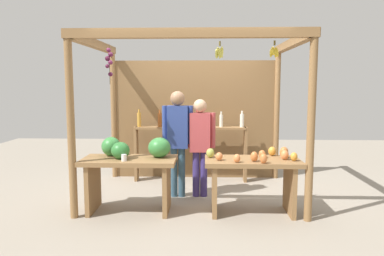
# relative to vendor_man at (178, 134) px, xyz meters

# --- Properties ---
(ground_plane) EXTENTS (12.00, 12.00, 0.00)m
(ground_plane) POSITION_rel_vendor_man_xyz_m (0.23, 0.12, -1.00)
(ground_plane) COLOR gray
(ground_plane) RESTS_ON ground
(market_stall) EXTENTS (3.19, 2.31, 2.45)m
(market_stall) POSITION_rel_vendor_man_xyz_m (0.23, 0.63, 0.43)
(market_stall) COLOR olive
(market_stall) RESTS_ON ground
(fruit_counter_left) EXTENTS (1.29, 0.69, 1.03)m
(fruit_counter_left) POSITION_rel_vendor_man_xyz_m (-0.59, -0.67, -0.33)
(fruit_counter_left) COLOR olive
(fruit_counter_left) RESTS_ON ground
(fruit_counter_right) EXTENTS (1.29, 0.67, 0.90)m
(fruit_counter_right) POSITION_rel_vendor_man_xyz_m (1.08, -0.71, -0.43)
(fruit_counter_right) COLOR olive
(fruit_counter_right) RESTS_ON ground
(bottle_shelf_unit) EXTENTS (2.04, 0.22, 1.32)m
(bottle_shelf_unit) POSITION_rel_vendor_man_xyz_m (0.16, 0.94, -0.21)
(bottle_shelf_unit) COLOR olive
(bottle_shelf_unit) RESTS_ON ground
(vendor_man) EXTENTS (0.48, 0.22, 1.66)m
(vendor_man) POSITION_rel_vendor_man_xyz_m (0.00, 0.00, 0.00)
(vendor_man) COLOR #33546A
(vendor_man) RESTS_ON ground
(vendor_woman) EXTENTS (0.48, 0.21, 1.53)m
(vendor_woman) POSITION_rel_vendor_man_xyz_m (0.35, 0.02, -0.09)
(vendor_woman) COLOR #3D3178
(vendor_woman) RESTS_ON ground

